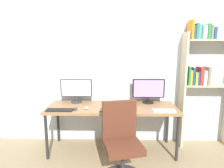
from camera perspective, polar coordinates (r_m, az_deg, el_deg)
wall_back at (r=3.42m, az=0.15°, el=4.59°), size 4.42×0.10×2.60m
desk at (r=3.13m, az=-0.02°, el=-7.44°), size 2.02×0.68×0.74m
bookshelf at (r=3.53m, az=25.06°, el=3.36°), size 0.83×0.28×2.07m
office_chair at (r=2.59m, az=2.82°, el=-18.33°), size 0.53×0.54×0.99m
monitor_left at (r=3.33m, az=-10.31°, el=-1.57°), size 0.53×0.18×0.40m
monitor_right at (r=3.31m, az=10.53°, el=-1.70°), size 0.53×0.18×0.40m
keyboard_left at (r=3.01m, az=-14.93°, el=-7.29°), size 0.39×0.13×0.02m
keyboard_center at (r=2.89m, az=-0.14°, el=-7.65°), size 0.34×0.13×0.02m
keyboard_right at (r=2.97m, az=14.86°, el=-7.51°), size 0.32×0.13×0.02m
mouse_left_side at (r=3.00m, az=-10.55°, el=-7.06°), size 0.06×0.10×0.03m
mouse_right_side at (r=3.01m, az=-7.48°, el=-6.88°), size 0.06×0.10×0.03m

